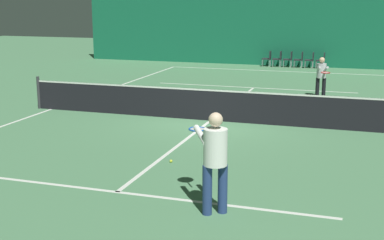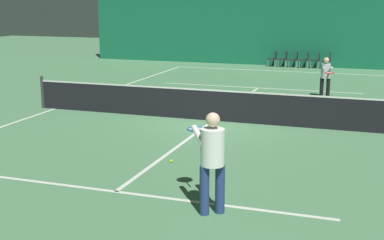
# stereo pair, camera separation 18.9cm
# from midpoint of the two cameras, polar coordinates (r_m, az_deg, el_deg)

# --- Properties ---
(ground_plane) EXTENTS (60.00, 60.00, 0.00)m
(ground_plane) POSITION_cam_midpoint_polar(r_m,az_deg,el_deg) (16.05, 1.66, -0.07)
(ground_plane) COLOR #4C7F56
(backdrop_curtain) EXTENTS (23.00, 0.12, 4.57)m
(backdrop_curtain) POSITION_cam_midpoint_polar(r_m,az_deg,el_deg) (29.57, 9.61, 10.13)
(backdrop_curtain) COLOR #146042
(backdrop_curtain) RESTS_ON ground
(court_line_baseline_far) EXTENTS (11.00, 0.10, 0.00)m
(court_line_baseline_far) POSITION_cam_midpoint_polar(r_m,az_deg,el_deg) (27.51, 8.71, 5.19)
(court_line_baseline_far) COLOR silver
(court_line_baseline_far) RESTS_ON ground
(court_line_service_far) EXTENTS (8.25, 0.10, 0.00)m
(court_line_service_far) POSITION_cam_midpoint_polar(r_m,az_deg,el_deg) (22.16, 6.35, 3.44)
(court_line_service_far) COLOR silver
(court_line_service_far) RESTS_ON ground
(court_line_service_near) EXTENTS (8.25, 0.10, 0.00)m
(court_line_service_near) POSITION_cam_midpoint_polar(r_m,az_deg,el_deg) (10.31, -8.52, -7.61)
(court_line_service_near) COLOR silver
(court_line_service_near) RESTS_ON ground
(court_line_sideline_left) EXTENTS (0.10, 23.80, 0.00)m
(court_line_sideline_left) POSITION_cam_midpoint_polar(r_m,az_deg,el_deg) (18.34, -15.06, 1.13)
(court_line_sideline_left) COLOR silver
(court_line_sideline_left) RESTS_ON ground
(court_line_centre) EXTENTS (0.10, 12.80, 0.00)m
(court_line_centre) POSITION_cam_midpoint_polar(r_m,az_deg,el_deg) (16.05, 1.66, -0.06)
(court_line_centre) COLOR silver
(court_line_centre) RESTS_ON ground
(tennis_net) EXTENTS (12.00, 0.10, 1.07)m
(tennis_net) POSITION_cam_midpoint_polar(r_m,az_deg,el_deg) (15.95, 1.68, 1.72)
(tennis_net) COLOR black
(tennis_net) RESTS_ON ground
(player_near) EXTENTS (1.09, 1.35, 1.76)m
(player_near) POSITION_cam_midpoint_polar(r_m,az_deg,el_deg) (8.95, 1.81, -3.76)
(player_near) COLOR navy
(player_near) RESTS_ON ground
(player_far) EXTENTS (0.61, 1.31, 1.49)m
(player_far) POSITION_cam_midpoint_polar(r_m,az_deg,el_deg) (20.22, 13.39, 4.77)
(player_far) COLOR black
(player_far) RESTS_ON ground
(courtside_chair_0) EXTENTS (0.44, 0.44, 0.84)m
(courtside_chair_0) POSITION_cam_midpoint_polar(r_m,az_deg,el_deg) (29.28, 7.92, 6.63)
(courtside_chair_0) COLOR #99999E
(courtside_chair_0) RESTS_ON ground
(courtside_chair_1) EXTENTS (0.44, 0.44, 0.84)m
(courtside_chair_1) POSITION_cam_midpoint_polar(r_m,az_deg,el_deg) (29.19, 9.02, 6.57)
(courtside_chair_1) COLOR #99999E
(courtside_chair_1) RESTS_ON ground
(courtside_chair_2) EXTENTS (0.44, 0.44, 0.84)m
(courtside_chair_2) POSITION_cam_midpoint_polar(r_m,az_deg,el_deg) (29.11, 10.13, 6.51)
(courtside_chair_2) COLOR #99999E
(courtside_chair_2) RESTS_ON ground
(courtside_chair_3) EXTENTS (0.44, 0.44, 0.84)m
(courtside_chair_3) POSITION_cam_midpoint_polar(r_m,az_deg,el_deg) (29.03, 11.25, 6.45)
(courtside_chair_3) COLOR #99999E
(courtside_chair_3) RESTS_ON ground
(courtside_chair_4) EXTENTS (0.44, 0.44, 0.84)m
(courtside_chair_4) POSITION_cam_midpoint_polar(r_m,az_deg,el_deg) (28.97, 12.37, 6.39)
(courtside_chair_4) COLOR #99999E
(courtside_chair_4) RESTS_ON ground
(courtside_chair_5) EXTENTS (0.44, 0.44, 0.84)m
(courtside_chair_5) POSITION_cam_midpoint_polar(r_m,az_deg,el_deg) (28.92, 13.49, 6.32)
(courtside_chair_5) COLOR #99999E
(courtside_chair_5) RESTS_ON ground
(tennis_ball) EXTENTS (0.07, 0.07, 0.07)m
(tennis_ball) POSITION_cam_midpoint_polar(r_m,az_deg,el_deg) (11.98, -2.71, -4.40)
(tennis_ball) COLOR #D1DB33
(tennis_ball) RESTS_ON ground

